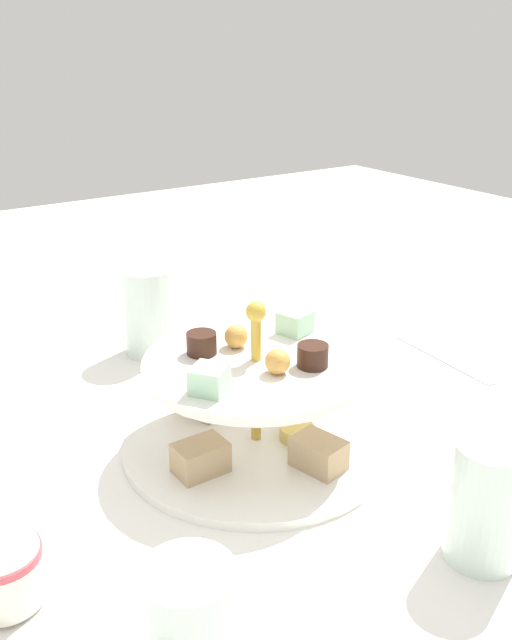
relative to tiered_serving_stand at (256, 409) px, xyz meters
name	(u,v)px	position (x,y,z in m)	size (l,w,h in m)	color
ground_plane	(256,446)	(0.00, 0.00, -0.04)	(2.40, 2.40, 0.00)	white
tiered_serving_stand	(256,409)	(0.00, 0.00, 0.00)	(0.27, 0.27, 0.16)	white
water_glass_tall_right	(149,311)	(0.01, 0.27, 0.01)	(0.07, 0.07, 0.12)	silver
water_glass_short_left	(190,617)	(-0.19, -0.20, -0.01)	(0.06, 0.06, 0.08)	silver
teacup_with_saucer	(4,579)	(-0.27, -0.08, -0.02)	(0.09, 0.09, 0.05)	white
butter_knife_left	(443,358)	(0.32, 0.04, -0.04)	(0.17, 0.01, 0.00)	silver
water_glass_mid_back	(487,502)	(0.06, -0.24, 0.01)	(0.06, 0.06, 0.10)	silver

